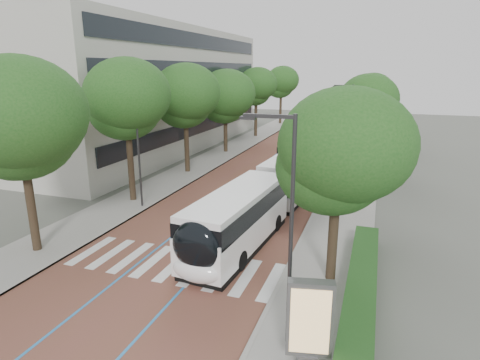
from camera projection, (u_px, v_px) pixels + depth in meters
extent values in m
plane|color=#51544C|center=(161.00, 274.00, 19.11)|extent=(160.00, 160.00, 0.00)
cube|color=brown|center=(307.00, 139.00, 55.52)|extent=(11.00, 140.00, 0.02)
cube|color=gray|center=(256.00, 136.00, 57.87)|extent=(4.00, 140.00, 0.12)
cube|color=gray|center=(364.00, 142.00, 53.14)|extent=(4.00, 140.00, 0.12)
cube|color=gray|center=(268.00, 137.00, 57.27)|extent=(0.20, 140.00, 0.14)
cube|color=gray|center=(349.00, 141.00, 53.74)|extent=(0.20, 140.00, 0.14)
cube|color=silver|center=(92.00, 250.00, 21.53)|extent=(0.55, 3.60, 0.01)
cube|color=silver|center=(111.00, 254.00, 21.13)|extent=(0.55, 3.60, 0.01)
cube|color=silver|center=(132.00, 257.00, 20.74)|extent=(0.55, 3.60, 0.01)
cube|color=silver|center=(153.00, 261.00, 20.34)|extent=(0.55, 3.60, 0.01)
cube|color=silver|center=(175.00, 265.00, 19.95)|extent=(0.55, 3.60, 0.01)
cube|color=silver|center=(198.00, 269.00, 19.55)|extent=(0.55, 3.60, 0.01)
cube|color=silver|center=(221.00, 273.00, 19.16)|extent=(0.55, 3.60, 0.01)
cube|color=silver|center=(246.00, 277.00, 18.76)|extent=(0.55, 3.60, 0.01)
cube|color=silver|center=(272.00, 281.00, 18.37)|extent=(0.55, 3.60, 0.01)
cube|color=#2677BE|center=(296.00, 139.00, 56.02)|extent=(0.12, 126.00, 0.01)
cube|color=#2677BE|center=(319.00, 140.00, 55.01)|extent=(0.12, 126.00, 0.01)
cube|color=beige|center=(134.00, 90.00, 48.88)|extent=(18.00, 40.00, 14.00)
cube|color=black|center=(202.00, 126.00, 47.10)|extent=(0.12, 38.00, 1.60)
cube|color=black|center=(201.00, 98.00, 46.24)|extent=(0.12, 38.00, 1.60)
cube|color=black|center=(201.00, 69.00, 45.38)|extent=(0.12, 38.00, 1.60)
cube|color=black|center=(200.00, 41.00, 44.58)|extent=(0.12, 38.00, 1.60)
cube|color=#1E4919|center=(360.00, 299.00, 16.09)|extent=(1.20, 14.00, 0.80)
cylinder|color=#2D2D30|center=(291.00, 237.00, 13.13)|extent=(0.14, 0.14, 8.00)
cube|color=#2D2D30|center=(270.00, 116.00, 12.34)|extent=(1.70, 0.12, 0.12)
cube|color=#2D2D30|center=(248.00, 118.00, 12.58)|extent=(0.50, 0.20, 0.10)
cylinder|color=#2D2D30|center=(350.00, 130.00, 35.89)|extent=(0.14, 0.14, 8.00)
cube|color=#2D2D30|center=(344.00, 86.00, 35.10)|extent=(1.70, 0.12, 0.12)
cube|color=#2D2D30|center=(336.00, 86.00, 35.34)|extent=(0.50, 0.20, 0.10)
cylinder|color=#2D2D30|center=(138.00, 150.00, 27.22)|extent=(0.14, 0.14, 8.00)
cylinder|color=black|center=(32.00, 209.00, 20.83)|extent=(0.44, 0.44, 4.82)
ellipsoid|color=#1B4C18|center=(19.00, 125.00, 19.66)|extent=(6.49, 6.49, 5.51)
cylinder|color=black|center=(131.00, 168.00, 28.99)|extent=(0.44, 0.44, 5.07)
ellipsoid|color=#1B4C18|center=(126.00, 103.00, 27.76)|extent=(5.90, 5.90, 5.01)
cylinder|color=black|center=(187.00, 147.00, 37.21)|extent=(0.44, 0.44, 4.84)
ellipsoid|color=#1B4C18|center=(185.00, 99.00, 36.04)|extent=(6.04, 6.04, 5.13)
cylinder|color=black|center=(226.00, 134.00, 46.38)|extent=(0.44, 0.44, 4.37)
ellipsoid|color=#1B4C18|center=(225.00, 99.00, 45.32)|extent=(6.40, 6.40, 5.44)
cylinder|color=black|center=(256.00, 120.00, 57.24)|extent=(0.44, 0.44, 4.84)
ellipsoid|color=#1B4C18|center=(256.00, 88.00, 56.07)|extent=(5.39, 5.39, 4.58)
cylinder|color=black|center=(280.00, 110.00, 70.88)|extent=(0.44, 0.44, 4.97)
ellipsoid|color=#1B4C18|center=(281.00, 83.00, 69.67)|extent=(5.63, 5.63, 4.79)
cylinder|color=black|center=(333.00, 239.00, 17.95)|extent=(0.44, 0.44, 4.12)
ellipsoid|color=#1B4C18|center=(338.00, 158.00, 16.94)|extent=(5.67, 5.67, 4.82)
cylinder|color=black|center=(352.00, 176.00, 28.90)|extent=(0.44, 0.44, 3.89)
ellipsoid|color=#1B4C18|center=(356.00, 128.00, 27.96)|extent=(4.80, 4.80, 4.08)
cylinder|color=black|center=(362.00, 142.00, 41.60)|extent=(0.44, 0.44, 4.20)
ellipsoid|color=#1B4C18|center=(365.00, 105.00, 40.58)|extent=(5.93, 5.93, 5.04)
cylinder|color=black|center=(368.00, 123.00, 56.16)|extent=(0.44, 0.44, 4.29)
ellipsoid|color=#1B4C18|center=(370.00, 94.00, 55.11)|extent=(5.46, 5.46, 4.64)
cylinder|color=black|center=(270.00, 191.00, 25.98)|extent=(2.36, 1.08, 2.30)
cube|color=white|center=(238.00, 226.00, 21.59)|extent=(3.24, 9.53, 1.82)
cube|color=black|center=(238.00, 206.00, 21.29)|extent=(3.26, 9.35, 0.97)
cube|color=white|center=(238.00, 194.00, 21.11)|extent=(3.17, 9.34, 0.31)
cube|color=black|center=(238.00, 244.00, 21.88)|extent=(3.16, 9.15, 0.35)
cube|color=white|center=(290.00, 182.00, 29.93)|extent=(3.11, 7.91, 1.82)
cube|color=black|center=(290.00, 167.00, 29.62)|extent=(3.14, 7.76, 0.97)
cube|color=white|center=(290.00, 159.00, 29.45)|extent=(3.05, 7.76, 0.31)
cube|color=black|center=(289.00, 196.00, 30.22)|extent=(3.04, 7.60, 0.35)
ellipsoid|color=black|center=(196.00, 246.00, 17.40)|extent=(2.43, 1.28, 2.28)
ellipsoid|color=white|center=(196.00, 270.00, 17.66)|extent=(2.42, 1.18, 1.14)
cylinder|color=black|center=(200.00, 252.00, 20.22)|extent=(0.38, 1.02, 1.00)
cylinder|color=black|center=(241.00, 260.00, 19.35)|extent=(0.38, 1.02, 1.00)
cylinder|color=black|center=(282.00, 185.00, 32.04)|extent=(0.38, 1.02, 1.00)
cylinder|color=black|center=(310.00, 188.00, 31.17)|extent=(0.38, 1.02, 1.00)
cylinder|color=black|center=(242.00, 217.00, 24.95)|extent=(0.38, 1.02, 1.00)
cylinder|color=black|center=(276.00, 223.00, 24.07)|extent=(0.38, 1.02, 1.00)
cube|color=white|center=(305.00, 154.00, 40.00)|extent=(3.02, 12.10, 1.82)
cube|color=black|center=(306.00, 142.00, 39.69)|extent=(3.05, 11.86, 0.97)
cube|color=white|center=(306.00, 136.00, 39.52)|extent=(2.96, 11.86, 0.31)
cube|color=black|center=(305.00, 164.00, 40.29)|extent=(2.95, 11.62, 0.35)
ellipsoid|color=black|center=(291.00, 158.00, 34.56)|extent=(2.40, 1.20, 2.28)
ellipsoid|color=white|center=(290.00, 171.00, 34.82)|extent=(2.39, 1.10, 1.14)
cylinder|color=black|center=(285.00, 168.00, 37.38)|extent=(0.34, 1.01, 1.00)
cylinder|color=black|center=(309.00, 170.00, 36.57)|extent=(0.34, 1.01, 1.00)
cylinder|color=black|center=(303.00, 153.00, 44.00)|extent=(0.34, 1.01, 1.00)
cylinder|color=black|center=(323.00, 155.00, 43.20)|extent=(0.34, 1.01, 1.00)
cube|color=white|center=(323.00, 133.00, 52.58)|extent=(2.75, 12.05, 1.82)
cube|color=black|center=(323.00, 125.00, 52.28)|extent=(2.79, 11.81, 0.97)
cube|color=white|center=(324.00, 120.00, 52.11)|extent=(2.70, 11.81, 0.31)
cube|color=black|center=(322.00, 142.00, 52.88)|extent=(2.69, 11.57, 0.35)
ellipsoid|color=black|center=(315.00, 134.00, 47.10)|extent=(2.37, 1.15, 2.28)
ellipsoid|color=white|center=(315.00, 144.00, 47.36)|extent=(2.37, 1.05, 1.14)
cylinder|color=black|center=(309.00, 143.00, 49.91)|extent=(0.32, 1.01, 1.00)
cylinder|color=black|center=(327.00, 144.00, 49.16)|extent=(0.32, 1.01, 1.00)
cylinder|color=black|center=(319.00, 134.00, 56.60)|extent=(0.32, 1.01, 1.00)
cylinder|color=black|center=(335.00, 135.00, 55.84)|extent=(0.32, 1.01, 1.00)
cube|color=white|center=(330.00, 121.00, 64.71)|extent=(2.89, 12.07, 1.82)
cube|color=black|center=(331.00, 114.00, 64.41)|extent=(2.92, 11.84, 0.97)
cube|color=white|center=(331.00, 110.00, 64.24)|extent=(2.83, 11.83, 0.31)
cube|color=black|center=(330.00, 128.00, 65.00)|extent=(2.82, 11.59, 0.35)
ellipsoid|color=black|center=(327.00, 121.00, 59.13)|extent=(2.38, 1.18, 2.28)
ellipsoid|color=white|center=(326.00, 129.00, 59.39)|extent=(2.38, 1.08, 1.14)
cylinder|color=black|center=(320.00, 129.00, 61.93)|extent=(0.33, 1.01, 1.00)
cylinder|color=black|center=(335.00, 129.00, 61.28)|extent=(0.33, 1.01, 1.00)
cylinder|color=black|center=(325.00, 123.00, 68.74)|extent=(0.33, 1.01, 1.00)
cylinder|color=black|center=(339.00, 123.00, 68.09)|extent=(0.33, 1.01, 1.00)
cube|color=#59595B|center=(308.00, 359.00, 13.01)|extent=(0.78, 0.69, 0.45)
cube|color=#59595B|center=(310.00, 318.00, 12.61)|extent=(1.51, 0.69, 2.58)
cube|color=#E9BD7B|center=(310.00, 322.00, 12.40)|extent=(1.21, 0.28, 2.25)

